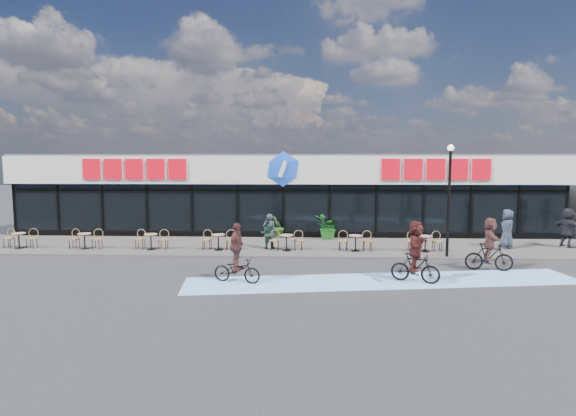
% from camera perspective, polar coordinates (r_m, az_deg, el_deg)
% --- Properties ---
extents(ground, '(120.00, 120.00, 0.00)m').
position_cam_1_polar(ground, '(17.70, -1.79, -7.83)').
color(ground, '#28282B').
rests_on(ground, ground).
extents(sidewalk, '(44.00, 5.00, 0.10)m').
position_cam_1_polar(sidewalk, '(22.08, -0.94, -4.92)').
color(sidewalk, '#524C49').
rests_on(sidewalk, ground).
extents(bike_lane, '(14.17, 4.13, 0.01)m').
position_cam_1_polar(bike_lane, '(16.43, 12.04, -9.03)').
color(bike_lane, '#7EB5EE').
rests_on(bike_lane, ground).
extents(building, '(30.60, 6.57, 4.75)m').
position_cam_1_polar(building, '(27.17, -0.27, 1.99)').
color(building, black).
rests_on(building, ground).
extents(lamp_post, '(0.28, 0.28, 4.82)m').
position_cam_1_polar(lamp_post, '(20.41, 19.79, 2.16)').
color(lamp_post, black).
rests_on(lamp_post, sidewalk).
extents(bistro_set_0, '(1.54, 0.62, 0.90)m').
position_cam_1_polar(bistro_set_0, '(24.91, -30.87, -3.34)').
color(bistro_set_0, tan).
rests_on(bistro_set_0, sidewalk).
extents(bistro_set_1, '(1.54, 0.62, 0.90)m').
position_cam_1_polar(bistro_set_1, '(23.33, -24.32, -3.60)').
color(bistro_set_1, tan).
rests_on(bistro_set_1, sidewalk).
extents(bistro_set_2, '(1.54, 0.62, 0.90)m').
position_cam_1_polar(bistro_set_2, '(22.08, -16.93, -3.84)').
color(bistro_set_2, tan).
rests_on(bistro_set_2, sidewalk).
extents(bistro_set_3, '(1.54, 0.62, 0.90)m').
position_cam_1_polar(bistro_set_3, '(21.25, -8.80, -4.03)').
color(bistro_set_3, tan).
rests_on(bistro_set_3, sidewalk).
extents(bistro_set_4, '(1.54, 0.62, 0.90)m').
position_cam_1_polar(bistro_set_4, '(20.87, -0.19, -4.14)').
color(bistro_set_4, tan).
rests_on(bistro_set_4, sidewalk).
extents(bistro_set_5, '(1.54, 0.62, 0.90)m').
position_cam_1_polar(bistro_set_5, '(20.97, 8.54, -4.16)').
color(bistro_set_5, tan).
rests_on(bistro_set_5, sidewalk).
extents(bistro_set_6, '(1.54, 0.62, 0.90)m').
position_cam_1_polar(bistro_set_6, '(21.54, 16.99, -4.09)').
color(bistro_set_6, tan).
rests_on(bistro_set_6, sidewalk).
extents(potted_plant_left, '(0.82, 0.83, 1.18)m').
position_cam_1_polar(potted_plant_left, '(24.18, -1.26, -2.43)').
color(potted_plant_left, '#2C5819').
rests_on(potted_plant_left, sidewalk).
extents(potted_plant_mid, '(1.45, 1.44, 1.22)m').
position_cam_1_polar(potted_plant_mid, '(23.89, 5.16, -2.51)').
color(potted_plant_mid, '#1F661D').
rests_on(potted_plant_mid, sidewalk).
extents(potted_plant_right, '(1.50, 1.45, 1.27)m').
position_cam_1_polar(potted_plant_right, '(23.97, 4.88, -2.42)').
color(potted_plant_right, '#18571F').
rests_on(potted_plant_right, sidewalk).
extents(patron_left, '(0.67, 0.50, 1.66)m').
position_cam_1_polar(patron_left, '(21.22, -2.39, -2.96)').
color(patron_left, '#28363F').
rests_on(patron_left, sidewalk).
extents(patron_right, '(0.73, 0.59, 1.43)m').
position_cam_1_polar(patron_right, '(21.26, -2.58, -3.26)').
color(patron_right, black).
rests_on(patron_right, sidewalk).
extents(pedestrian_a, '(0.84, 1.04, 1.85)m').
position_cam_1_polar(pedestrian_a, '(23.76, 26.07, -2.37)').
color(pedestrian_a, '#2D3446').
rests_on(pedestrian_a, sidewalk).
extents(pedestrian_b, '(1.05, 1.85, 1.90)m').
position_cam_1_polar(pedestrian_b, '(25.42, 31.98, -2.11)').
color(pedestrian_b, black).
rests_on(pedestrian_b, sidewalk).
extents(cyclist_a, '(1.75, 1.67, 2.18)m').
position_cam_1_polar(cyclist_a, '(16.27, 15.89, -5.61)').
color(cyclist_a, black).
rests_on(cyclist_a, ground).
extents(cyclist_b, '(1.83, 1.56, 2.07)m').
position_cam_1_polar(cyclist_b, '(19.01, 24.22, -4.52)').
color(cyclist_b, black).
rests_on(cyclist_b, ground).
extents(cyclist_c, '(1.81, 1.04, 2.11)m').
position_cam_1_polar(cyclist_c, '(15.78, -6.52, -6.62)').
color(cyclist_c, black).
rests_on(cyclist_c, ground).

